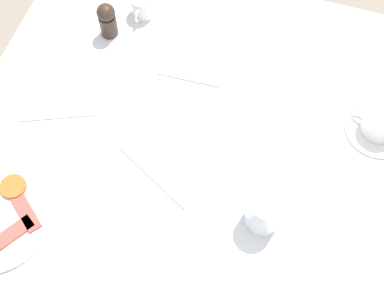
# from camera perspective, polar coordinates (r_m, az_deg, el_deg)

# --- Properties ---
(ground_plane) EXTENTS (8.00, 8.00, 0.00)m
(ground_plane) POSITION_cam_1_polar(r_m,az_deg,el_deg) (1.90, -0.00, -10.25)
(ground_plane) COLOR gray
(table) EXTENTS (1.06, 1.08, 0.72)m
(table) POSITION_cam_1_polar(r_m,az_deg,el_deg) (1.29, -0.00, -1.70)
(table) COLOR silver
(table) RESTS_ON ground_plane
(teacup_with_saucer_left) EXTENTS (0.15, 0.15, 0.06)m
(teacup_with_saucer_left) POSITION_cam_1_polar(r_m,az_deg,el_deg) (1.31, 19.50, 2.03)
(teacup_with_saucer_left) COLOR white
(teacup_with_saucer_left) RESTS_ON table
(water_glass_tall) EXTENTS (0.08, 0.08, 0.10)m
(water_glass_tall) POSITION_cam_1_polar(r_m,az_deg,el_deg) (1.13, 7.79, -7.04)
(water_glass_tall) COLOR white
(water_glass_tall) RESTS_ON table
(creamer_jug) EXTENTS (0.09, 0.06, 0.06)m
(creamer_jug) POSITION_cam_1_polar(r_m,az_deg,el_deg) (1.44, -5.28, 14.49)
(creamer_jug) COLOR white
(creamer_jug) RESTS_ON table
(pepper_grinder) EXTENTS (0.05, 0.05, 0.10)m
(pepper_grinder) POSITION_cam_1_polar(r_m,az_deg,el_deg) (1.39, -9.04, 12.98)
(pepper_grinder) COLOR #38281E
(pepper_grinder) RESTS_ON table
(fork_by_plate) EXTENTS (0.09, 0.18, 0.00)m
(fork_by_plate) POSITION_cam_1_polar(r_m,az_deg,el_deg) (1.31, -14.27, 2.91)
(fork_by_plate) COLOR silver
(fork_by_plate) RESTS_ON table
(knife_by_plate) EXTENTS (0.11, 0.20, 0.00)m
(knife_by_plate) POSITION_cam_1_polar(r_m,az_deg,el_deg) (1.20, -4.19, -3.42)
(knife_by_plate) COLOR silver
(knife_by_plate) RESTS_ON table
(spoon_for_tea) EXTENTS (0.02, 0.16, 0.00)m
(spoon_for_tea) POSITION_cam_1_polar(r_m,az_deg,el_deg) (1.33, -0.30, 7.02)
(spoon_for_tea) COLOR silver
(spoon_for_tea) RESTS_ON table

